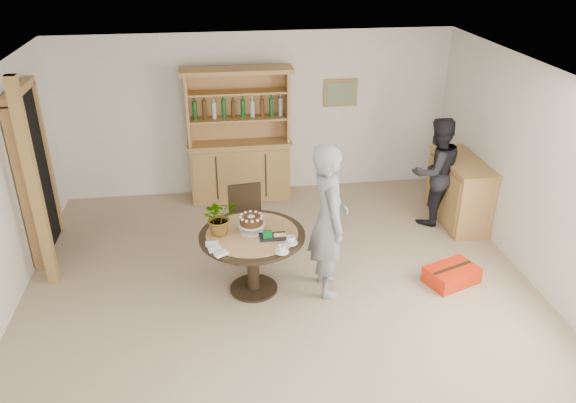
# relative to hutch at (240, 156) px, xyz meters

# --- Properties ---
(ground) EXTENTS (7.00, 7.00, 0.00)m
(ground) POSITION_rel_hutch_xyz_m (0.30, -3.24, -0.69)
(ground) COLOR tan
(ground) RESTS_ON ground
(room_shell) EXTENTS (6.04, 7.04, 2.52)m
(room_shell) POSITION_rel_hutch_xyz_m (0.30, -3.23, 1.05)
(room_shell) COLOR white
(room_shell) RESTS_ON ground
(doorway) EXTENTS (0.13, 1.10, 2.18)m
(doorway) POSITION_rel_hutch_xyz_m (-2.63, -1.24, 0.42)
(doorway) COLOR black
(doorway) RESTS_ON ground
(pine_post) EXTENTS (0.12, 0.12, 2.50)m
(pine_post) POSITION_rel_hutch_xyz_m (-2.40, -2.04, 0.56)
(pine_post) COLOR #B4884B
(pine_post) RESTS_ON ground
(hutch) EXTENTS (1.62, 0.54, 2.04)m
(hutch) POSITION_rel_hutch_xyz_m (0.00, 0.00, 0.00)
(hutch) COLOR tan
(hutch) RESTS_ON ground
(sideboard) EXTENTS (0.54, 1.26, 0.94)m
(sideboard) POSITION_rel_hutch_xyz_m (3.04, -1.24, -0.22)
(sideboard) COLOR tan
(sideboard) RESTS_ON ground
(dining_table) EXTENTS (1.20, 1.20, 0.76)m
(dining_table) POSITION_rel_hutch_xyz_m (-0.02, -2.57, -0.08)
(dining_table) COLOR black
(dining_table) RESTS_ON ground
(dining_chair) EXTENTS (0.46, 0.46, 0.95)m
(dining_chair) POSITION_rel_hutch_xyz_m (-0.03, -1.74, -0.15)
(dining_chair) COLOR black
(dining_chair) RESTS_ON ground
(birthday_cake) EXTENTS (0.30, 0.30, 0.20)m
(birthday_cake) POSITION_rel_hutch_xyz_m (-0.02, -2.52, 0.19)
(birthday_cake) COLOR white
(birthday_cake) RESTS_ON dining_table
(flower_vase) EXTENTS (0.47, 0.44, 0.42)m
(flower_vase) POSITION_rel_hutch_xyz_m (-0.37, -2.52, 0.28)
(flower_vase) COLOR #3F7233
(flower_vase) RESTS_ON dining_table
(gift_tray) EXTENTS (0.30, 0.20, 0.08)m
(gift_tray) POSITION_rel_hutch_xyz_m (0.20, -2.69, 0.10)
(gift_tray) COLOR black
(gift_tray) RESTS_ON dining_table
(coffee_cup_a) EXTENTS (0.15, 0.15, 0.09)m
(coffee_cup_a) POSITION_rel_hutch_xyz_m (0.38, -2.85, 0.11)
(coffee_cup_a) COLOR white
(coffee_cup_a) RESTS_ON dining_table
(coffee_cup_b) EXTENTS (0.15, 0.15, 0.08)m
(coffee_cup_b) POSITION_rel_hutch_xyz_m (0.26, -3.02, 0.11)
(coffee_cup_b) COLOR white
(coffee_cup_b) RESTS_ON dining_table
(napkins) EXTENTS (0.24, 0.33, 0.03)m
(napkins) POSITION_rel_hutch_xyz_m (-0.43, -2.88, 0.09)
(napkins) COLOR white
(napkins) RESTS_ON dining_table
(teen_boy) EXTENTS (0.45, 0.67, 1.82)m
(teen_boy) POSITION_rel_hutch_xyz_m (0.83, -2.67, 0.22)
(teen_boy) COLOR gray
(teen_boy) RESTS_ON ground
(adult_person) EXTENTS (0.89, 0.78, 1.56)m
(adult_person) POSITION_rel_hutch_xyz_m (2.66, -1.22, 0.09)
(adult_person) COLOR black
(adult_person) RESTS_ON ground
(red_suitcase) EXTENTS (0.70, 0.59, 0.21)m
(red_suitcase) POSITION_rel_hutch_xyz_m (2.35, -2.75, -0.59)
(red_suitcase) COLOR red
(red_suitcase) RESTS_ON ground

